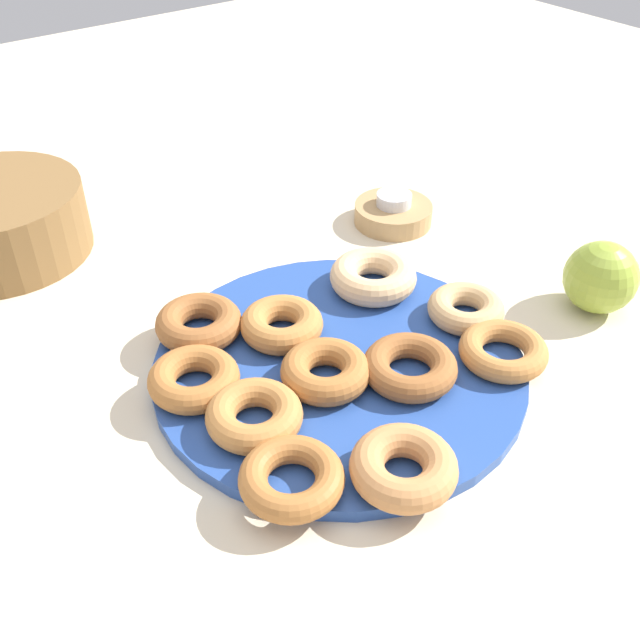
{
  "coord_description": "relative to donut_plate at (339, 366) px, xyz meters",
  "views": [
    {
      "loc": [
        -0.33,
        -0.41,
        0.47
      ],
      "look_at": [
        0.0,
        0.03,
        0.04
      ],
      "focal_mm": 41.45,
      "sensor_mm": 36.0,
      "label": 1
    }
  ],
  "objects": [
    {
      "name": "ground_plane",
      "position": [
        0.0,
        0.0,
        -0.01
      ],
      "size": [
        2.4,
        2.4,
        0.0
      ],
      "primitive_type": "plane",
      "color": "beige"
    },
    {
      "name": "donut_plate",
      "position": [
        0.0,
        0.0,
        0.0
      ],
      "size": [
        0.35,
        0.35,
        0.01
      ],
      "primitive_type": "cylinder",
      "color": "#284C9E",
      "rests_on": "ground_plane"
    },
    {
      "name": "donut_0",
      "position": [
        -0.02,
        0.06,
        0.02
      ],
      "size": [
        0.11,
        0.11,
        0.03
      ],
      "primitive_type": "torus",
      "rotation": [
        0.0,
        0.0,
        4.19
      ],
      "color": "#BC7A3D",
      "rests_on": "donut_plate"
    },
    {
      "name": "donut_1",
      "position": [
        -0.05,
        -0.14,
        0.02
      ],
      "size": [
        0.11,
        0.11,
        0.03
      ],
      "primitive_type": "torus",
      "rotation": [
        0.0,
        0.0,
        5.88
      ],
      "color": "#C6844C",
      "rests_on": "donut_plate"
    },
    {
      "name": "donut_2",
      "position": [
        0.04,
        -0.06,
        0.02
      ],
      "size": [
        0.11,
        0.11,
        0.02
      ],
      "primitive_type": "torus",
      "rotation": [
        0.0,
        0.0,
        5.09
      ],
      "color": "#995B2D",
      "rests_on": "donut_plate"
    },
    {
      "name": "donut_3",
      "position": [
        0.1,
        0.07,
        0.02
      ],
      "size": [
        0.13,
        0.13,
        0.03
      ],
      "primitive_type": "torus",
      "rotation": [
        0.0,
        0.0,
        5.52
      ],
      "color": "#EABC84",
      "rests_on": "donut_plate"
    },
    {
      "name": "donut_4",
      "position": [
        -0.13,
        0.05,
        0.02
      ],
      "size": [
        0.11,
        0.11,
        0.03
      ],
      "primitive_type": "torus",
      "rotation": [
        0.0,
        0.0,
        5.17
      ],
      "color": "#AD6B33",
      "rests_on": "donut_plate"
    },
    {
      "name": "donut_5",
      "position": [
        -0.08,
        0.11,
        0.02
      ],
      "size": [
        0.11,
        0.11,
        0.03
      ],
      "primitive_type": "torus",
      "rotation": [
        0.0,
        0.0,
        1.86
      ],
      "color": "#995B2D",
      "rests_on": "donut_plate"
    },
    {
      "name": "donut_6",
      "position": [
        -0.12,
        -0.1,
        0.02
      ],
      "size": [
        0.09,
        0.09,
        0.02
      ],
      "primitive_type": "torus",
      "rotation": [
        0.0,
        0.0,
        4.84
      ],
      "color": "#AD6B33",
      "rests_on": "donut_plate"
    },
    {
      "name": "donut_7",
      "position": [
        0.14,
        -0.02,
        0.02
      ],
      "size": [
        0.11,
        0.11,
        0.02
      ],
      "primitive_type": "torus",
      "rotation": [
        0.0,
        0.0,
        2.25
      ],
      "color": "tan",
      "rests_on": "donut_plate"
    },
    {
      "name": "donut_8",
      "position": [
        0.12,
        -0.09,
        0.02
      ],
      "size": [
        0.11,
        0.11,
        0.02
      ],
      "primitive_type": "torus",
      "rotation": [
        0.0,
        0.0,
        5.21
      ],
      "color": "#BC7A3D",
      "rests_on": "donut_plate"
    },
    {
      "name": "donut_9",
      "position": [
        -0.03,
        -0.02,
        0.02
      ],
      "size": [
        0.12,
        0.12,
        0.03
      ],
      "primitive_type": "torus",
      "rotation": [
        0.0,
        0.0,
        5.45
      ],
      "color": "#AD6B33",
      "rests_on": "donut_plate"
    },
    {
      "name": "donut_10",
      "position": [
        -0.11,
        -0.02,
        0.02
      ],
      "size": [
        0.12,
        0.12,
        0.03
      ],
      "primitive_type": "torus",
      "rotation": [
        0.0,
        0.0,
        5.49
      ],
      "color": "#BC7A3D",
      "rests_on": "donut_plate"
    },
    {
      "name": "candle_holder",
      "position": [
        0.23,
        0.18,
        0.01
      ],
      "size": [
        0.1,
        0.1,
        0.02
      ],
      "primitive_type": "cylinder",
      "color": "tan",
      "rests_on": "ground_plane"
    },
    {
      "name": "tealight",
      "position": [
        0.23,
        0.18,
        0.03
      ],
      "size": [
        0.04,
        0.04,
        0.01
      ],
      "primitive_type": "cylinder",
      "color": "silver",
      "rests_on": "candle_holder"
    },
    {
      "name": "apple",
      "position": [
        0.28,
        -0.08,
        0.03
      ],
      "size": [
        0.08,
        0.08,
        0.08
      ],
      "primitive_type": "sphere",
      "color": "#93AD38",
      "rests_on": "ground_plane"
    }
  ]
}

